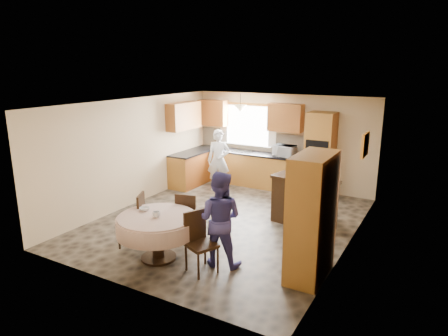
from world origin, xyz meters
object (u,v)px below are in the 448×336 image
cupboard (312,217)px  chair_back (188,215)px  sideboard (304,203)px  chair_right (199,238)px  person_sink (219,160)px  oven_tower (320,155)px  person_dining (219,219)px  chair_left (135,217)px  dining_table (157,225)px

cupboard → chair_back: (-2.37, 0.09, -0.45)m
sideboard → chair_right: 2.78m
chair_right → person_sink: size_ratio=0.61×
oven_tower → cupboard: oven_tower is taller
oven_tower → sideboard: 2.16m
person_dining → sideboard: bearing=-118.5°
chair_left → person_dining: person_dining is taller
dining_table → chair_right: size_ratio=1.39×
dining_table → person_sink: size_ratio=0.85×
cupboard → chair_left: bearing=-170.8°
chair_left → sideboard: bearing=110.3°
cupboard → chair_back: 2.41m
cupboard → chair_back: cupboard is taller
chair_right → person_dining: 0.46m
person_sink → person_dining: person_sink is taller
chair_left → dining_table: bearing=46.0°
chair_back → person_dining: bearing=139.6°
chair_left → chair_back: (0.74, 0.60, -0.02)m
sideboard → chair_right: (-0.84, -2.65, 0.07)m
cupboard → chair_left: (-3.11, -0.50, -0.43)m
sideboard → chair_left: chair_left is taller
oven_tower → dining_table: bearing=-105.9°
dining_table → chair_left: size_ratio=1.38×
dining_table → person_sink: (-1.09, 3.89, 0.20)m
sideboard → oven_tower: bearing=108.7°
dining_table → chair_left: chair_left is taller
oven_tower → sideboard: size_ratio=1.59×
chair_right → oven_tower: bearing=17.6°
oven_tower → cupboard: (1.07, -4.01, -0.08)m
cupboard → chair_left: 3.18m
oven_tower → chair_right: 4.77m
sideboard → chair_back: bearing=-120.8°
oven_tower → dining_table: size_ratio=1.55×
chair_back → person_dining: person_dining is taller
sideboard → chair_back: size_ratio=1.39×
person_sink → oven_tower: bearing=-5.0°
dining_table → chair_right: bearing=2.0°
chair_left → cupboard: bearing=73.2°
person_dining → person_sink: bearing=-71.9°
sideboard → chair_left: 3.40m
oven_tower → person_dining: (-0.35, -4.38, -0.26)m
person_sink → person_dining: (2.09, -3.53, -0.01)m
oven_tower → chair_back: 4.16m
chair_right → person_sink: bearing=50.3°
sideboard → dining_table: sideboard is taller
chair_right → person_dining: size_ratio=0.62×
oven_tower → person_dining: oven_tower is taller
oven_tower → person_dining: size_ratio=1.33×
dining_table → chair_right: 0.82m
dining_table → chair_back: 0.82m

